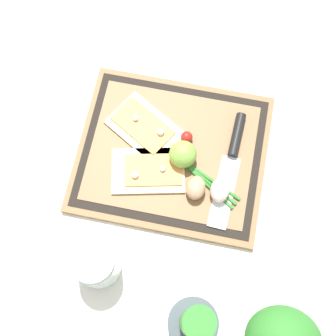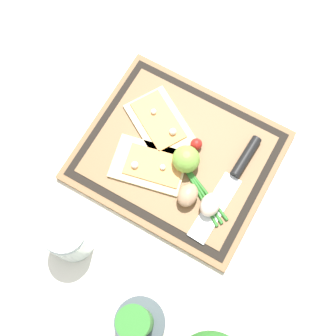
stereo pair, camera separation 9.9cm
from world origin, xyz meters
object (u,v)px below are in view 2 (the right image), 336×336
object	(u,v)px
cherry_tomato_red	(196,144)
egg_brown	(188,195)
pizza_slice_near	(161,124)
pizza_slice_far	(150,165)
lime	(186,159)
herb_pot	(139,322)
sauce_jar	(70,237)
knife	(237,171)
egg_pink	(210,205)

from	to	relation	value
cherry_tomato_red	egg_brown	bearing A→B (deg)	109.58
pizza_slice_near	pizza_slice_far	distance (m)	0.10
egg_brown	lime	xyz separation A→B (m)	(0.04, -0.06, 0.01)
pizza_slice_far	herb_pot	size ratio (longest dim) A/B	0.71
pizza_slice_near	lime	xyz separation A→B (m)	(-0.09, 0.05, 0.02)
sauce_jar	herb_pot	bearing A→B (deg)	160.82
egg_brown	sauce_jar	world-z (taller)	sauce_jar
pizza_slice_near	egg_brown	xyz separation A→B (m)	(-0.13, 0.12, 0.01)
lime	knife	bearing A→B (deg)	-160.50
egg_pink	egg_brown	bearing A→B (deg)	5.40
pizza_slice_far	knife	xyz separation A→B (m)	(-0.17, -0.08, 0.00)
pizza_slice_far	cherry_tomato_red	world-z (taller)	cherry_tomato_red
egg_brown	cherry_tomato_red	size ratio (longest dim) A/B	2.01
pizza_slice_near	knife	world-z (taller)	pizza_slice_near
egg_pink	cherry_tomato_red	world-z (taller)	egg_pink
cherry_tomato_red	pizza_slice_near	bearing A→B (deg)	-3.29
knife	egg_pink	xyz separation A→B (m)	(0.02, 0.10, 0.01)
lime	herb_pot	distance (m)	0.34
pizza_slice_far	knife	bearing A→B (deg)	-154.98
egg_pink	pizza_slice_far	bearing A→B (deg)	-6.52
knife	sauce_jar	bearing A→B (deg)	52.27
knife	cherry_tomato_red	size ratio (longest dim) A/B	10.05
egg_brown	cherry_tomato_red	xyz separation A→B (m)	(0.04, -0.11, -0.01)
egg_pink	herb_pot	bearing A→B (deg)	88.26
knife	sauce_jar	xyz separation A→B (m)	(0.23, 0.29, 0.02)
knife	egg_brown	bearing A→B (deg)	57.26
pizza_slice_near	sauce_jar	xyz separation A→B (m)	(0.03, 0.31, 0.02)
herb_pot	pizza_slice_far	bearing A→B (deg)	-62.98
egg_brown	sauce_jar	size ratio (longest dim) A/B	0.46
pizza_slice_far	egg_brown	distance (m)	0.11
pizza_slice_far	cherry_tomato_red	size ratio (longest dim) A/B	6.70
egg_brown	lime	bearing A→B (deg)	-58.34
pizza_slice_near	herb_pot	distance (m)	0.42
egg_pink	cherry_tomato_red	bearing A→B (deg)	-49.85
pizza_slice_far	pizza_slice_near	bearing A→B (deg)	-74.01
pizza_slice_far	egg_pink	xyz separation A→B (m)	(-0.15, 0.02, 0.01)
egg_pink	herb_pot	xyz separation A→B (m)	(0.01, 0.27, 0.05)
lime	sauce_jar	bearing A→B (deg)	64.47
egg_pink	herb_pot	distance (m)	0.27
egg_pink	pizza_slice_near	bearing A→B (deg)	-31.60
egg_pink	herb_pot	world-z (taller)	herb_pot
pizza_slice_near	egg_brown	size ratio (longest dim) A/B	3.77
pizza_slice_near	cherry_tomato_red	world-z (taller)	cherry_tomato_red
pizza_slice_near	pizza_slice_far	bearing A→B (deg)	105.99
cherry_tomato_red	herb_pot	size ratio (longest dim) A/B	0.11
pizza_slice_near	sauce_jar	bearing A→B (deg)	84.19
egg_pink	cherry_tomato_red	xyz separation A→B (m)	(0.09, -0.11, -0.01)
egg_brown	cherry_tomato_red	world-z (taller)	egg_brown
pizza_slice_far	sauce_jar	world-z (taller)	sauce_jar
pizza_slice_near	knife	xyz separation A→B (m)	(-0.20, 0.01, 0.00)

